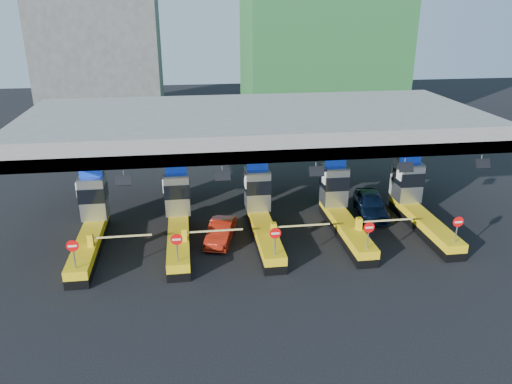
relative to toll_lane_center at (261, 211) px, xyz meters
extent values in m
plane|color=black|center=(0.00, -0.28, -1.40)|extent=(120.00, 120.00, 0.00)
cube|color=slate|center=(0.00, 2.72, 4.85)|extent=(28.00, 12.00, 1.50)
cube|color=#4C4C49|center=(0.00, -2.98, 4.45)|extent=(28.00, 0.60, 0.70)
cube|color=slate|center=(-10.00, 2.72, 1.35)|extent=(1.00, 1.00, 5.50)
cube|color=slate|center=(0.00, 2.72, 1.35)|extent=(1.00, 1.00, 5.50)
cube|color=slate|center=(10.00, 2.72, 1.35)|extent=(1.00, 1.00, 5.50)
cylinder|color=slate|center=(-7.50, -2.98, 3.85)|extent=(0.06, 0.06, 0.50)
cube|color=black|center=(-7.50, -3.18, 3.50)|extent=(0.80, 0.38, 0.54)
cylinder|color=slate|center=(-2.50, -2.98, 3.85)|extent=(0.06, 0.06, 0.50)
cube|color=black|center=(-2.50, -3.18, 3.50)|extent=(0.80, 0.38, 0.54)
cylinder|color=slate|center=(2.50, -2.98, 3.85)|extent=(0.06, 0.06, 0.50)
cube|color=black|center=(2.50, -3.18, 3.50)|extent=(0.80, 0.38, 0.54)
cylinder|color=slate|center=(7.50, -2.98, 3.85)|extent=(0.06, 0.06, 0.50)
cube|color=black|center=(7.50, -3.18, 3.50)|extent=(0.80, 0.38, 0.54)
cylinder|color=slate|center=(12.00, -2.98, 3.85)|extent=(0.06, 0.06, 0.50)
cube|color=black|center=(12.00, -3.18, 3.50)|extent=(0.80, 0.38, 0.54)
cube|color=black|center=(-10.00, -1.28, -1.15)|extent=(1.20, 8.00, 0.50)
cube|color=#E5B70C|center=(-10.00, -1.28, -0.65)|extent=(1.20, 8.00, 0.50)
cube|color=#9EA3A8|center=(-10.00, 1.52, 0.90)|extent=(1.50, 1.50, 2.60)
cube|color=black|center=(-10.00, 1.50, 1.20)|extent=(1.56, 1.56, 0.90)
cube|color=#0C2DBF|center=(-10.00, 1.52, 2.48)|extent=(1.30, 0.35, 0.55)
cube|color=white|center=(-10.80, 1.22, 1.60)|extent=(0.06, 0.70, 0.90)
cylinder|color=slate|center=(-10.00, -4.88, 0.25)|extent=(0.07, 0.07, 1.30)
cylinder|color=red|center=(-10.00, -4.91, 0.85)|extent=(0.60, 0.04, 0.60)
cube|color=white|center=(-10.00, -4.93, 0.85)|extent=(0.42, 0.02, 0.10)
cube|color=#E5B70C|center=(-9.65, -2.48, -0.05)|extent=(0.30, 0.35, 0.70)
cube|color=white|center=(-8.00, -2.48, 0.05)|extent=(3.20, 0.08, 0.08)
cube|color=black|center=(-5.00, -1.28, -1.15)|extent=(1.20, 8.00, 0.50)
cube|color=#E5B70C|center=(-5.00, -1.28, -0.65)|extent=(1.20, 8.00, 0.50)
cube|color=#9EA3A8|center=(-5.00, 1.52, 0.90)|extent=(1.50, 1.50, 2.60)
cube|color=black|center=(-5.00, 1.50, 1.20)|extent=(1.56, 1.56, 0.90)
cube|color=#0C2DBF|center=(-5.00, 1.52, 2.48)|extent=(1.30, 0.35, 0.55)
cube|color=white|center=(-5.80, 1.22, 1.60)|extent=(0.06, 0.70, 0.90)
cylinder|color=slate|center=(-5.00, -4.88, 0.25)|extent=(0.07, 0.07, 1.30)
cylinder|color=red|center=(-5.00, -4.91, 0.85)|extent=(0.60, 0.04, 0.60)
cube|color=white|center=(-5.00, -4.93, 0.85)|extent=(0.42, 0.02, 0.10)
cube|color=#E5B70C|center=(-4.65, -2.48, -0.05)|extent=(0.30, 0.35, 0.70)
cube|color=white|center=(-3.00, -2.48, 0.05)|extent=(3.20, 0.08, 0.08)
cube|color=black|center=(0.00, -1.28, -1.15)|extent=(1.20, 8.00, 0.50)
cube|color=#E5B70C|center=(0.00, -1.28, -0.65)|extent=(1.20, 8.00, 0.50)
cube|color=#9EA3A8|center=(0.00, 1.52, 0.90)|extent=(1.50, 1.50, 2.60)
cube|color=black|center=(0.00, 1.50, 1.20)|extent=(1.56, 1.56, 0.90)
cube|color=#0C2DBF|center=(0.00, 1.52, 2.48)|extent=(1.30, 0.35, 0.55)
cube|color=white|center=(-0.80, 1.22, 1.60)|extent=(0.06, 0.70, 0.90)
cylinder|color=slate|center=(0.00, -4.88, 0.25)|extent=(0.07, 0.07, 1.30)
cylinder|color=red|center=(0.00, -4.91, 0.85)|extent=(0.60, 0.04, 0.60)
cube|color=white|center=(0.00, -4.93, 0.85)|extent=(0.42, 0.02, 0.10)
cube|color=#E5B70C|center=(0.35, -2.48, -0.05)|extent=(0.30, 0.35, 0.70)
cube|color=white|center=(2.00, -2.48, 0.05)|extent=(3.20, 0.08, 0.08)
cube|color=black|center=(5.00, -1.28, -1.15)|extent=(1.20, 8.00, 0.50)
cube|color=#E5B70C|center=(5.00, -1.28, -0.65)|extent=(1.20, 8.00, 0.50)
cube|color=#9EA3A8|center=(5.00, 1.52, 0.90)|extent=(1.50, 1.50, 2.60)
cube|color=black|center=(5.00, 1.50, 1.20)|extent=(1.56, 1.56, 0.90)
cube|color=#0C2DBF|center=(5.00, 1.52, 2.48)|extent=(1.30, 0.35, 0.55)
cube|color=white|center=(4.20, 1.22, 1.60)|extent=(0.06, 0.70, 0.90)
cylinder|color=slate|center=(5.00, -4.88, 0.25)|extent=(0.07, 0.07, 1.30)
cylinder|color=red|center=(5.00, -4.91, 0.85)|extent=(0.60, 0.04, 0.60)
cube|color=white|center=(5.00, -4.93, 0.85)|extent=(0.42, 0.02, 0.10)
cube|color=#E5B70C|center=(5.35, -2.48, -0.05)|extent=(0.30, 0.35, 0.70)
cube|color=white|center=(7.00, -2.48, 0.05)|extent=(3.20, 0.08, 0.08)
cube|color=black|center=(10.00, -1.28, -1.15)|extent=(1.20, 8.00, 0.50)
cube|color=#E5B70C|center=(10.00, -1.28, -0.65)|extent=(1.20, 8.00, 0.50)
cube|color=#9EA3A8|center=(10.00, 1.52, 0.90)|extent=(1.50, 1.50, 2.60)
cube|color=black|center=(10.00, 1.50, 1.20)|extent=(1.56, 1.56, 0.90)
cube|color=#0C2DBF|center=(10.00, 1.52, 2.48)|extent=(1.30, 0.35, 0.55)
cube|color=white|center=(9.20, 1.22, 1.60)|extent=(0.06, 0.70, 0.90)
cylinder|color=slate|center=(10.00, -4.88, 0.25)|extent=(0.07, 0.07, 1.30)
cylinder|color=red|center=(10.00, -4.91, 0.85)|extent=(0.60, 0.04, 0.60)
cube|color=white|center=(10.00, -4.93, 0.85)|extent=(0.42, 0.02, 0.10)
cube|color=#E5B70C|center=(10.35, -2.48, -0.05)|extent=(0.30, 0.35, 0.70)
cube|color=white|center=(12.00, -2.48, 0.05)|extent=(3.20, 0.08, 0.08)
cube|color=#4C4C49|center=(-14.00, 35.72, 7.60)|extent=(14.00, 10.00, 18.00)
imported|color=black|center=(7.62, 1.61, -0.62)|extent=(2.55, 4.81, 1.56)
imported|color=#9F1B0C|center=(-2.55, -0.92, -0.78)|extent=(2.24, 3.96, 1.24)
camera|label=1|loc=(-4.22, -27.58, 11.93)|focal=35.00mm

